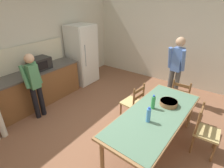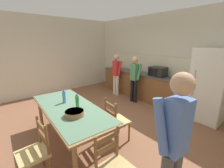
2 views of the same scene
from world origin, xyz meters
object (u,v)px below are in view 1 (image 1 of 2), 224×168
(microwave, at_px, (40,64))
(chair_side_near_right, at_px, (205,131))
(refrigerator, at_px, (82,55))
(chair_side_far_right, at_px, (133,103))
(bottle_off_centre, at_px, (153,102))
(serving_bowl, at_px, (169,103))
(person_at_counter, at_px, (34,83))
(dining_table, at_px, (155,117))
(chair_head_end, at_px, (181,97))
(bottle_near_centre, at_px, (149,115))
(person_by_table, at_px, (176,67))

(microwave, xyz_separation_m, chair_side_near_right, (0.56, -3.87, -0.62))
(refrigerator, height_order, chair_side_far_right, refrigerator)
(bottle_off_centre, distance_m, chair_side_far_right, 0.87)
(microwave, xyz_separation_m, serving_bowl, (0.49, -3.18, -0.24))
(person_at_counter, bearing_deg, dining_table, -166.14)
(refrigerator, bearing_deg, person_at_counter, -166.13)
(chair_side_near_right, height_order, chair_head_end, same)
(serving_bowl, bearing_deg, chair_head_end, 0.54)
(bottle_near_centre, bearing_deg, person_at_counter, 97.98)
(refrigerator, relative_size, person_at_counter, 1.20)
(bottle_off_centre, bearing_deg, dining_table, -137.44)
(chair_side_far_right, distance_m, person_at_counter, 2.23)
(refrigerator, distance_m, bottle_off_centre, 3.23)
(chair_side_far_right, bearing_deg, person_at_counter, -50.66)
(refrigerator, xyz_separation_m, serving_bowl, (-1.01, -3.16, -0.10))
(refrigerator, bearing_deg, bottle_off_centre, -113.27)
(dining_table, distance_m, chair_side_far_right, 0.93)
(bottle_off_centre, xyz_separation_m, chair_head_end, (1.28, -0.19, -0.45))
(bottle_off_centre, xyz_separation_m, serving_bowl, (0.27, -0.20, -0.07))
(microwave, relative_size, serving_bowl, 1.56)
(microwave, relative_size, chair_side_far_right, 0.55)
(dining_table, bearing_deg, chair_head_end, -3.27)
(person_by_table, bearing_deg, chair_side_near_right, 41.60)
(refrigerator, distance_m, chair_side_far_right, 2.55)
(serving_bowl, relative_size, person_at_counter, 0.21)
(chair_side_near_right, distance_m, person_at_counter, 3.54)
(bottle_near_centre, bearing_deg, dining_table, -3.16)
(refrigerator, relative_size, person_by_table, 1.08)
(bottle_near_centre, bearing_deg, chair_head_end, -3.25)
(bottle_off_centre, xyz_separation_m, chair_side_far_right, (0.42, 0.61, -0.45))
(chair_side_far_right, xyz_separation_m, person_by_table, (1.41, -0.44, 0.52))
(microwave, distance_m, dining_table, 3.12)
(refrigerator, relative_size, dining_table, 0.82)
(microwave, bearing_deg, refrigerator, -0.72)
(refrigerator, relative_size, chair_side_far_right, 2.03)
(dining_table, xyz_separation_m, serving_bowl, (0.38, -0.09, 0.13))
(refrigerator, relative_size, bottle_off_centre, 6.85)
(bottle_off_centre, bearing_deg, serving_bowl, -36.45)
(refrigerator, height_order, microwave, refrigerator)
(refrigerator, relative_size, chair_side_near_right, 2.03)
(refrigerator, distance_m, bottle_near_centre, 3.48)
(person_at_counter, bearing_deg, bottle_near_centre, -172.02)
(person_at_counter, relative_size, person_by_table, 0.90)
(microwave, height_order, serving_bowl, microwave)
(dining_table, distance_m, serving_bowl, 0.41)
(dining_table, bearing_deg, bottle_off_centre, 42.56)
(dining_table, distance_m, chair_side_near_right, 0.93)
(dining_table, bearing_deg, bottle_near_centre, 176.84)
(microwave, bearing_deg, chair_side_near_right, -81.70)
(refrigerator, bearing_deg, chair_head_end, -89.92)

